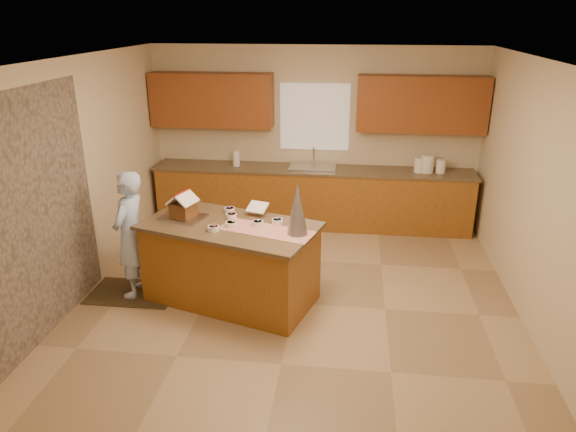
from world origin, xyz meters
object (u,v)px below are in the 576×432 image
object	(u,v)px
tinsel_tree	(297,209)
gingerbread_house	(183,207)
island_base	(231,264)
boy	(131,235)

from	to	relation	value
tinsel_tree	gingerbread_house	xyz separation A→B (m)	(-1.33, 0.30, -0.15)
island_base	boy	xyz separation A→B (m)	(-1.16, -0.01, 0.31)
boy	gingerbread_house	bearing A→B (deg)	106.87
island_base	tinsel_tree	bearing A→B (deg)	3.67
tinsel_tree	boy	xyz separation A→B (m)	(-1.94, 0.17, -0.46)
island_base	tinsel_tree	world-z (taller)	tinsel_tree
gingerbread_house	boy	bearing A→B (deg)	-167.96
boy	gingerbread_house	size ratio (longest dim) A/B	4.20
tinsel_tree	boy	size ratio (longest dim) A/B	0.38
boy	gingerbread_house	distance (m)	0.69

